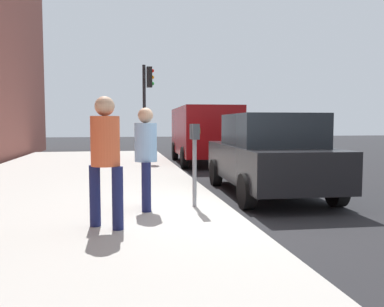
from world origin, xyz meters
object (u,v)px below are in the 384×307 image
(parking_meter, at_px, (195,147))
(parked_sedan_near, at_px, (269,154))
(pedestrian_at_meter, at_px, (146,151))
(traffic_signal, at_px, (147,97))
(parked_van_far, at_px, (203,131))
(pedestrian_bystander, at_px, (105,151))

(parking_meter, relative_size, parked_sedan_near, 0.32)
(pedestrian_at_meter, relative_size, parked_sedan_near, 0.37)
(parking_meter, xyz_separation_m, traffic_signal, (8.53, 0.24, 1.41))
(parked_van_far, bearing_deg, parking_meter, 167.29)
(parked_sedan_near, bearing_deg, parking_meter, 129.85)
(parking_meter, relative_size, pedestrian_at_meter, 0.84)
(pedestrian_at_meter, height_order, parked_sedan_near, pedestrian_at_meter)
(pedestrian_bystander, bearing_deg, parked_van_far, 18.06)
(pedestrian_bystander, bearing_deg, pedestrian_at_meter, 7.67)
(parking_meter, xyz_separation_m, pedestrian_at_meter, (-0.08, 0.83, -0.05))
(pedestrian_bystander, distance_m, parked_sedan_near, 4.38)
(parked_van_far, relative_size, traffic_signal, 1.46)
(pedestrian_bystander, bearing_deg, parking_meter, -14.11)
(parking_meter, height_order, parked_sedan_near, parked_sedan_near)
(parking_meter, relative_size, parked_van_far, 0.27)
(parked_sedan_near, bearing_deg, pedestrian_bystander, 129.39)
(parked_sedan_near, bearing_deg, pedestrian_at_meter, 121.52)
(pedestrian_at_meter, xyz_separation_m, pedestrian_bystander, (-1.08, 0.61, 0.08))
(pedestrian_bystander, height_order, parked_van_far, parked_van_far)
(parking_meter, relative_size, traffic_signal, 0.39)
(pedestrian_bystander, bearing_deg, traffic_signal, 30.11)
(pedestrian_at_meter, xyz_separation_m, parked_sedan_near, (1.70, -2.77, -0.23))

